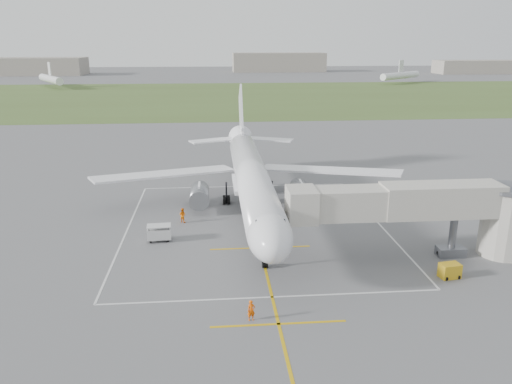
{
  "coord_description": "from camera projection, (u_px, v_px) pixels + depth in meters",
  "views": [
    {
      "loc": [
        -4.44,
        -55.68,
        19.81
      ],
      "look_at": [
        0.11,
        -4.0,
        4.0
      ],
      "focal_mm": 35.0,
      "sensor_mm": 36.0,
      "label": 1
    }
  ],
  "objects": [
    {
      "name": "ground",
      "position": [
        252.0,
        214.0,
        59.2
      ],
      "size": [
        700.0,
        700.0,
        0.0
      ],
      "primitive_type": "plane",
      "color": "#5E5E61",
      "rests_on": "ground"
    },
    {
      "name": "baggage_cart",
      "position": [
        159.0,
        233.0,
        51.21
      ],
      "size": [
        2.51,
        1.61,
        1.68
      ],
      "rotation": [
        0.0,
        0.0,
        0.07
      ],
      "color": "silver",
      "rests_on": "ground"
    },
    {
      "name": "distant_aircraft",
      "position": [
        234.0,
        77.0,
        229.29
      ],
      "size": [
        183.66,
        35.68,
        8.85
      ],
      "color": "white",
      "rests_on": "ground"
    },
    {
      "name": "airliner",
      "position": [
        252.0,
        177.0,
        58.64
      ],
      "size": [
        38.93,
        46.75,
        13.52
      ],
      "color": "white",
      "rests_on": "ground"
    },
    {
      "name": "jet_bridge",
      "position": [
        432.0,
        210.0,
        46.28
      ],
      "size": [
        23.4,
        5.0,
        7.2
      ],
      "color": "#A9A499",
      "rests_on": "ground"
    },
    {
      "name": "gpu_unit",
      "position": [
        450.0,
        271.0,
        43.31
      ],
      "size": [
        1.86,
        1.43,
        1.28
      ],
      "rotation": [
        0.0,
        0.0,
        0.15
      ],
      "color": "gold",
      "rests_on": "ground"
    },
    {
      "name": "apron_markings",
      "position": [
        256.0,
        232.0,
        53.66
      ],
      "size": [
        28.2,
        60.0,
        0.01
      ],
      "color": "#CD9E0C",
      "rests_on": "ground"
    },
    {
      "name": "ramp_worker_wing",
      "position": [
        183.0,
        215.0,
        56.46
      ],
      "size": [
        1.03,
        0.97,
        1.68
      ],
      "primitive_type": "imported",
      "rotation": [
        0.0,
        0.0,
        2.58
      ],
      "color": "orange",
      "rests_on": "ground"
    },
    {
      "name": "ramp_worker_nose",
      "position": [
        251.0,
        311.0,
        36.62
      ],
      "size": [
        0.65,
        0.49,
        1.6
      ],
      "primitive_type": "imported",
      "rotation": [
        0.0,
        0.0,
        0.21
      ],
      "color": "#E95507",
      "rests_on": "ground"
    },
    {
      "name": "grass_strip",
      "position": [
        224.0,
        97.0,
        183.08
      ],
      "size": [
        700.0,
        120.0,
        0.02
      ],
      "primitive_type": "cube",
      "color": "#445A27",
      "rests_on": "ground"
    },
    {
      "name": "distant_hangars",
      "position": [
        192.0,
        65.0,
        309.04
      ],
      "size": [
        345.0,
        49.0,
        12.0
      ],
      "color": "gray",
      "rests_on": "ground"
    }
  ]
}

